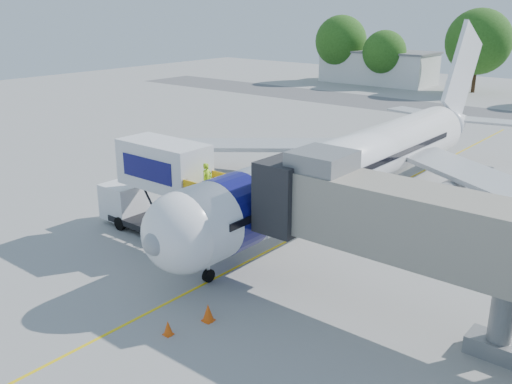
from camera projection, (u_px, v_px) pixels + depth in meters
The scene contains 11 objects.
ground at pixel (319, 225), 33.98m from camera, with size 160.00×160.00×0.00m, color #9A9A97.
guidance_line at pixel (319, 225), 33.98m from camera, with size 0.15×70.00×0.01m, color yellow.
aircraft at pixel (357, 163), 36.08m from camera, with size 34.17×37.73×11.35m.
jet_bridge at pixel (394, 220), 22.67m from camera, with size 13.90×3.20×6.60m.
catering_hiloader at pixel (157, 188), 31.75m from camera, with size 8.50×2.44×5.50m.
safety_cone_a at pixel (208, 313), 23.56m from camera, with size 0.49×0.49×0.78m.
safety_cone_b at pixel (168, 328), 22.58m from camera, with size 0.39×0.39×0.62m.
outbuilding_left at pixel (378, 67), 94.06m from camera, with size 18.40×8.40×5.30m.
tree_a at pixel (341, 41), 95.13m from camera, with size 8.52×8.52×10.86m.
tree_b at pixel (384, 52), 89.70m from camera, with size 6.83×6.83×8.71m.
tree_c at pixel (478, 42), 82.52m from camera, with size 9.46×9.46×12.06m.
Camera 1 is at (17.15, -26.87, 12.51)m, focal length 40.00 mm.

